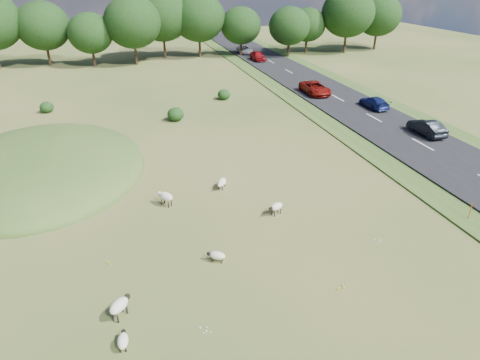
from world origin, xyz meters
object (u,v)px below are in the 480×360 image
Objects in this scene: car_1 at (315,88)px; sheep_0 at (119,305)px; car_6 at (258,56)px; sheep_4 at (123,340)px; car_4 at (233,33)px; car_2 at (374,102)px; sheep_2 at (276,207)px; sheep_3 at (222,183)px; car_5 at (427,127)px; marker_post at (470,212)px; sheep_1 at (217,255)px; sheep_5 at (165,196)px; car_3 at (245,49)px.

sheep_0 is at bearing -126.96° from car_1.
car_6 is at bearing 16.41° from sheep_0.
car_4 is (28.30, 88.23, 0.59)m from sheep_4.
car_6 is (-3.80, 30.52, 0.14)m from car_2.
sheep_2 is 5.17m from sheep_3.
car_5 is at bearing 90.00° from car_2.
marker_post is at bearing 72.56° from car_2.
sheep_1 is 0.25× the size of car_2.
car_5 is (7.11, 13.58, 0.35)m from marker_post.
sheep_5 is at bearing -50.37° from sheep_2.
car_6 reaches higher than car_5.
sheep_3 is at bearing -23.66° from sheep_4.
sheep_5 is 58.06m from car_3.
sheep_2 is at bearing -106.63° from car_6.
car_1 is at bearing -80.69° from sheep_5.
car_6 reaches higher than car_4.
sheep_0 is 10.24m from sheep_5.
car_6 reaches higher than sheep_5.
marker_post is at bearing -149.14° from sheep_5.
car_4 is at bearing 85.15° from marker_post.
car_4 is at bearing -90.00° from car_5.
marker_post reaches higher than sheep_2.
car_6 is (3.31, 53.16, 0.42)m from marker_post.
sheep_5 is at bearing -114.84° from car_6.
sheep_2 is at bearing -153.07° from sheep_5.
sheep_2 is at bearing -109.89° from sheep_1.
marker_post is at bearing 62.36° from car_5.
car_2 is 38.61m from car_3.
sheep_4 is (-7.33, -12.96, -0.08)m from sheep_3.
sheep_3 is at bearing -109.11° from sheep_5.
sheep_1 is 0.82× the size of sheep_5.
sheep_0 is 60.98m from car_6.
car_5 is (0.00, -9.06, 0.07)m from car_2.
sheep_5 is at bearing -132.95° from car_1.
car_5 is (23.26, 13.43, 0.56)m from sheep_1.
sheep_4 is at bearing 74.27° from sheep_1.
car_6 is (-3.80, -30.58, 0.05)m from car_4.
car_1 reaches higher than car_5.
car_1 is at bearing -62.64° from car_2.
sheep_1 is at bearing -107.72° from car_3.
sheep_2 is at bearing 59.53° from sheep_3.
car_6 reaches higher than car_2.
car_6 reaches higher than sheep_2.
sheep_3 is at bearing -86.52° from sheep_2.
sheep_4 is at bearing 126.93° from sheep_5.
car_6 is at bearing -78.49° from sheep_1.
sheep_5 reaches higher than sheep_4.
car_6 is at bearing -170.01° from sheep_3.
car_2 is at bearing -62.64° from car_1.
sheep_1 is 86.76m from car_4.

